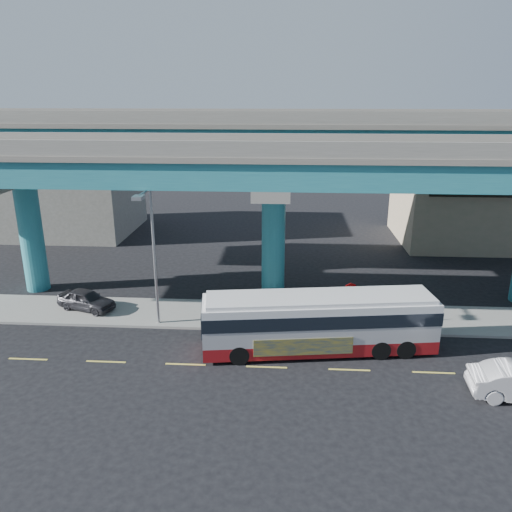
# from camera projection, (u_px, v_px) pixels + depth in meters

# --- Properties ---
(ground) EXTENTS (120.00, 120.00, 0.00)m
(ground) POSITION_uv_depth(u_px,v_px,m) (267.00, 364.00, 24.58)
(ground) COLOR black
(ground) RESTS_ON ground
(sidewalk) EXTENTS (70.00, 4.00, 0.15)m
(sidewalk) POSITION_uv_depth(u_px,v_px,m) (271.00, 316.00, 29.78)
(sidewalk) COLOR gray
(sidewalk) RESTS_ON ground
(lane_markings) EXTENTS (58.00, 0.12, 0.01)m
(lane_markings) POSITION_uv_depth(u_px,v_px,m) (267.00, 367.00, 24.29)
(lane_markings) COLOR #D8C64C
(lane_markings) RESTS_ON ground
(viaduct) EXTENTS (52.00, 12.40, 11.70)m
(viaduct) POSITION_uv_depth(u_px,v_px,m) (274.00, 155.00, 30.40)
(viaduct) COLOR #1F6578
(viaduct) RESTS_ON ground
(building_beige) EXTENTS (14.00, 10.23, 7.00)m
(building_beige) POSITION_uv_depth(u_px,v_px,m) (481.00, 203.00, 44.21)
(building_beige) COLOR tan
(building_beige) RESTS_ON ground
(building_concrete) EXTENTS (12.00, 10.00, 9.00)m
(building_concrete) POSITION_uv_depth(u_px,v_px,m) (67.00, 185.00, 47.19)
(building_concrete) COLOR gray
(building_concrete) RESTS_ON ground
(transit_bus) EXTENTS (12.09, 4.15, 3.05)m
(transit_bus) POSITION_uv_depth(u_px,v_px,m) (319.00, 321.00, 25.41)
(transit_bus) COLOR maroon
(transit_bus) RESTS_ON ground
(parked_car) EXTENTS (3.67, 4.52, 1.24)m
(parked_car) POSITION_uv_depth(u_px,v_px,m) (86.00, 300.00, 30.33)
(parked_car) COLOR #2B2B30
(parked_car) RESTS_ON sidewalk
(street_lamp) EXTENTS (0.50, 2.59, 7.99)m
(street_lamp) POSITION_uv_depth(u_px,v_px,m) (150.00, 239.00, 26.58)
(street_lamp) COLOR gray
(street_lamp) RESTS_ON sidewalk
(stop_sign) EXTENTS (0.77, 0.25, 2.63)m
(stop_sign) POSITION_uv_depth(u_px,v_px,m) (350.00, 295.00, 27.64)
(stop_sign) COLOR gray
(stop_sign) RESTS_ON sidewalk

